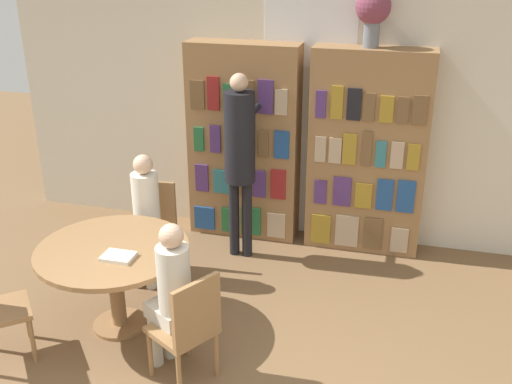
# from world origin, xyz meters

# --- Properties ---
(wall_back) EXTENTS (6.40, 0.07, 3.00)m
(wall_back) POSITION_xyz_m (0.00, 3.27, 1.51)
(wall_back) COLOR beige
(wall_back) RESTS_ON ground_plane
(bookshelf_left) EXTENTS (1.14, 0.34, 2.04)m
(bookshelf_left) POSITION_xyz_m (-0.63, 3.07, 1.02)
(bookshelf_left) COLOR olive
(bookshelf_left) RESTS_ON ground_plane
(bookshelf_right) EXTENTS (1.14, 0.34, 2.04)m
(bookshelf_right) POSITION_xyz_m (0.63, 3.07, 1.01)
(bookshelf_right) COLOR olive
(bookshelf_right) RESTS_ON ground_plane
(flower_vase) EXTENTS (0.32, 0.32, 0.52)m
(flower_vase) POSITION_xyz_m (0.58, 3.08, 2.37)
(flower_vase) COLOR slate
(flower_vase) RESTS_ON bookshelf_right
(reading_table) EXTENTS (1.20, 1.20, 0.73)m
(reading_table) POSITION_xyz_m (-1.16, 1.14, 0.61)
(reading_table) COLOR olive
(reading_table) RESTS_ON ground_plane
(chair_left_side) EXTENTS (0.43, 0.43, 0.87)m
(chair_left_side) POSITION_xyz_m (-1.24, 2.08, 0.48)
(chair_left_side) COLOR olive
(chair_left_side) RESTS_ON ground_plane
(chair_far_side) EXTENTS (0.55, 0.55, 0.87)m
(chair_far_side) POSITION_xyz_m (-0.35, 0.66, 0.48)
(chair_far_side) COLOR olive
(chair_far_side) RESTS_ON ground_plane
(seated_reader_left) EXTENTS (0.27, 0.37, 1.22)m
(seated_reader_left) POSITION_xyz_m (-1.23, 1.89, 0.68)
(seated_reader_left) COLOR silver
(seated_reader_left) RESTS_ON ground_plane
(seated_reader_right) EXTENTS (0.40, 0.37, 1.21)m
(seated_reader_right) POSITION_xyz_m (-0.51, 0.75, 0.67)
(seated_reader_right) COLOR beige
(seated_reader_right) RESTS_ON ground_plane
(librarian_standing) EXTENTS (0.29, 0.56, 1.85)m
(librarian_standing) POSITION_xyz_m (-0.52, 2.57, 1.13)
(librarian_standing) COLOR black
(librarian_standing) RESTS_ON ground_plane
(open_book_on_table) EXTENTS (0.24, 0.18, 0.03)m
(open_book_on_table) POSITION_xyz_m (-1.03, 1.00, 0.75)
(open_book_on_table) COLOR silver
(open_book_on_table) RESTS_ON reading_table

